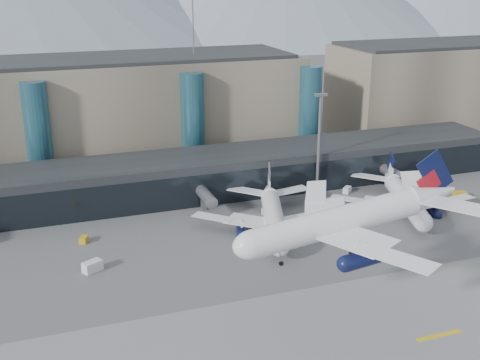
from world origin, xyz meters
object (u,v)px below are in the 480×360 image
hero_jet (358,210)px  jet_parked_right (403,191)px  lightmast_mid (319,139)px  jet_parked_mid (273,207)px  veh_e (460,195)px  veh_b (84,240)px  veh_d (347,190)px  veh_a (92,266)px  veh_c (304,229)px  veh_g (267,212)px

hero_jet → jet_parked_right: 58.70m
lightmast_mid → jet_parked_mid: lightmast_mid is taller
lightmast_mid → veh_e: 37.78m
veh_b → veh_d: size_ratio=0.83×
veh_e → veh_d: bearing=165.1°
veh_a → veh_c: veh_a is taller
veh_b → veh_e: bearing=-67.9°
lightmast_mid → veh_c: lightmast_mid is taller
veh_a → veh_d: size_ratio=1.33×
veh_c → veh_e: (45.36, 6.13, -0.00)m
jet_parked_mid → veh_e: jet_parked_mid is taller
veh_a → veh_e: size_ratio=1.15×
jet_parked_mid → veh_a: bearing=119.4°
veh_e → jet_parked_mid: bearing=-166.4°
jet_parked_right → hero_jet: bearing=156.9°
jet_parked_right → lightmast_mid: bearing=61.7°
veh_c → veh_e: bearing=20.0°
veh_c → veh_e: veh_c is taller
jet_parked_mid → veh_a: jet_parked_mid is taller
hero_jet → jet_parked_mid: (4.35, 42.22, -16.19)m
veh_a → veh_c: bearing=-24.2°
veh_a → veh_g: veh_a is taller
lightmast_mid → veh_a: bearing=-157.9°
veh_a → veh_b: (-0.30, 13.50, -0.36)m
hero_jet → veh_c: hero_jet is taller
jet_parked_right → veh_d: (-7.05, 13.61, -3.64)m
veh_a → veh_b: bearing=63.7°
veh_d → jet_parked_right: bearing=-104.5°
jet_parked_right → veh_e: (17.36, 0.80, -3.53)m
lightmast_mid → veh_d: 15.75m
veh_b → veh_e: 90.70m
jet_parked_mid → veh_e: size_ratio=12.01×
lightmast_mid → jet_parked_mid: 26.05m
jet_parked_mid → veh_g: size_ratio=14.75×
lightmast_mid → hero_jet: (-22.77, -57.78, 6.32)m
jet_parked_mid → veh_a: size_ratio=10.48×
jet_parked_mid → jet_parked_right: 33.07m
jet_parked_mid → veh_b: jet_parked_mid is taller
veh_d → veh_b: bearing=145.1°
veh_d → veh_e: (24.42, -12.81, 0.11)m
veh_a → veh_b: 13.51m
hero_jet → veh_g: 52.99m
jet_parked_mid → veh_c: size_ratio=11.73×
jet_parked_mid → veh_c: 8.25m
veh_b → lightmast_mid: bearing=-55.2°
veh_e → veh_g: bearing=-173.9°
veh_a → veh_c: size_ratio=1.12×
jet_parked_mid → veh_g: (1.21, 6.54, -3.81)m
hero_jet → veh_g: (5.56, 48.76, -20.00)m
veh_a → lightmast_mid: bearing=-5.6°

